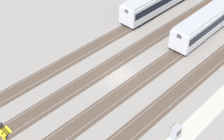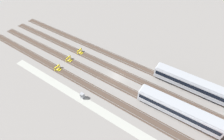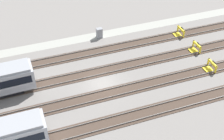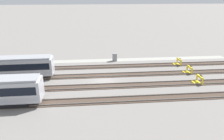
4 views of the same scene
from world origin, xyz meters
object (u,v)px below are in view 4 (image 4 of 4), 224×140
object	(u,v)px
bumper_stop_nearest_track	(178,62)
electrical_cabinet	(115,57)
bumper_stop_near_inner_track	(188,70)
bumper_stop_middle_track	(198,80)

from	to	relation	value
bumper_stop_nearest_track	electrical_cabinet	distance (m)	12.65
bumper_stop_nearest_track	bumper_stop_near_inner_track	distance (m)	4.53
bumper_stop_nearest_track	bumper_stop_near_inner_track	xyz separation A→B (m)	(-0.14, 4.53, 0.00)
bumper_stop_near_inner_track	electrical_cabinet	distance (m)	14.71
bumper_stop_near_inner_track	electrical_cabinet	world-z (taller)	electrical_cabinet
bumper_stop_middle_track	bumper_stop_near_inner_track	bearing A→B (deg)	-94.39
bumper_stop_near_inner_track	bumper_stop_middle_track	xyz separation A→B (m)	(0.35, 4.53, 0.00)
bumper_stop_nearest_track	bumper_stop_middle_track	world-z (taller)	same
bumper_stop_nearest_track	electrical_cabinet	xyz separation A→B (m)	(12.14, -3.56, 0.29)
bumper_stop_nearest_track	bumper_stop_middle_track	size ratio (longest dim) A/B	1.00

